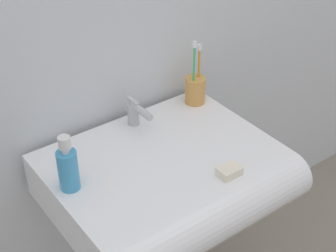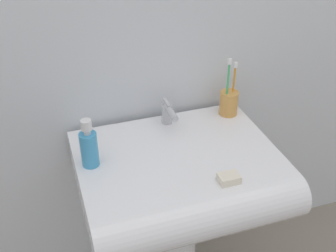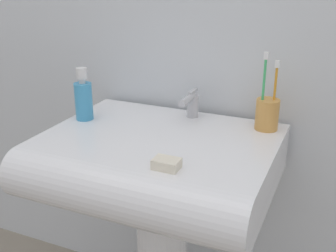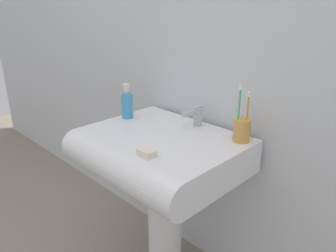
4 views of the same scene
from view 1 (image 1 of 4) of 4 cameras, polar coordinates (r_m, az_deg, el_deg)
sink_basin at (r=1.47m, az=0.33°, el=-6.30°), size 0.63×0.52×0.14m
faucet at (r=1.55m, az=-3.60°, el=1.51°), size 0.04×0.12×0.09m
toothbrush_cup at (r=1.67m, az=3.03°, el=4.11°), size 0.07×0.07×0.22m
soap_bottle at (r=1.33m, az=-11.04°, el=-4.54°), size 0.05×0.05×0.16m
bar_soap at (r=1.39m, az=6.82°, el=-5.00°), size 0.06×0.04×0.02m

